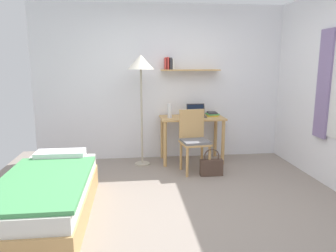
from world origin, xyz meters
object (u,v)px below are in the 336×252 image
at_px(desk_chair, 194,138).
at_px(standing_lamp, 141,68).
at_px(laptop, 196,113).
at_px(book_stack, 212,114).
at_px(bed, 47,196).
at_px(handbag, 211,167).
at_px(desk, 192,125).
at_px(water_bottle, 170,111).

relative_size(desk_chair, standing_lamp, 0.53).
relative_size(laptop, book_stack, 1.33).
bearing_deg(book_stack, bed, -140.30).
bearing_deg(bed, handbag, 27.67).
relative_size(desk_chair, handbag, 2.32).
height_order(desk, standing_lamp, standing_lamp).
relative_size(standing_lamp, book_stack, 7.61).
height_order(bed, handbag, bed).
xyz_separation_m(bed, laptop, (1.97, 1.84, 0.57)).
relative_size(standing_lamp, laptop, 5.71).
height_order(laptop, water_bottle, water_bottle).
relative_size(laptop, handbag, 0.76).
xyz_separation_m(water_bottle, handbag, (0.54, -0.68, -0.74)).
xyz_separation_m(standing_lamp, laptop, (0.91, 0.11, -0.75)).
xyz_separation_m(laptop, book_stack, (0.29, 0.04, -0.02)).
bearing_deg(book_stack, desk_chair, -126.88).
distance_m(standing_lamp, laptop, 1.18).
bearing_deg(handbag, bed, -152.33).
bearing_deg(water_bottle, handbag, -51.95).
bearing_deg(handbag, water_bottle, 128.05).
xyz_separation_m(desk, standing_lamp, (-0.83, -0.09, 0.95)).
bearing_deg(desk_chair, handbag, -46.30).
distance_m(water_bottle, book_stack, 0.75).
xyz_separation_m(desk, water_bottle, (-0.38, -0.05, 0.26)).
distance_m(bed, desk_chair, 2.27).
bearing_deg(bed, desk, 43.68).
distance_m(desk_chair, book_stack, 0.76).
bearing_deg(handbag, book_stack, 75.87).
xyz_separation_m(desk, desk_chair, (-0.06, -0.50, -0.10)).
height_order(bed, laptop, laptop).
bearing_deg(standing_lamp, bed, -121.74).
distance_m(desk, handbag, 0.89).
height_order(book_stack, handbag, book_stack).
distance_m(desk_chair, standing_lamp, 1.36).
height_order(bed, water_bottle, water_bottle).
relative_size(book_stack, handbag, 0.57).
height_order(standing_lamp, handbag, standing_lamp).
xyz_separation_m(standing_lamp, handbag, (0.99, -0.64, -1.43)).
xyz_separation_m(desk_chair, book_stack, (0.42, 0.56, 0.28)).
bearing_deg(bed, book_stack, 39.70).
height_order(desk_chair, water_bottle, water_bottle).
relative_size(bed, standing_lamp, 1.06).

